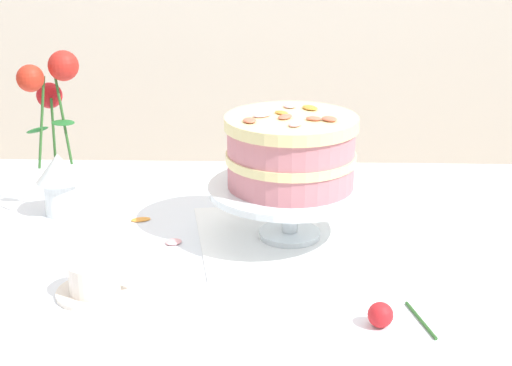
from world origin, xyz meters
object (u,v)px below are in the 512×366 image
at_px(layer_cake, 291,151).
at_px(teacup, 95,281).
at_px(cake_stand, 290,194).
at_px(dining_table, 232,308).
at_px(fallen_rose, 383,315).
at_px(flower_vase, 56,142).

distance_m(layer_cake, teacup, 0.40).
bearing_deg(cake_stand, teacup, -143.29).
bearing_deg(dining_table, layer_cake, 43.77).
xyz_separation_m(dining_table, fallen_rose, (0.22, -0.21, 0.11)).
height_order(dining_table, teacup, teacup).
xyz_separation_m(flower_vase, fallen_rose, (0.57, -0.41, -0.13)).
xyz_separation_m(cake_stand, layer_cake, (0.00, -0.00, 0.08)).
distance_m(cake_stand, fallen_rose, 0.34).
bearing_deg(cake_stand, layer_cake, -75.50).
bearing_deg(fallen_rose, cake_stand, 112.69).
xyz_separation_m(dining_table, cake_stand, (0.10, 0.09, 0.18)).
xyz_separation_m(cake_stand, teacup, (-0.30, -0.22, -0.06)).
relative_size(flower_vase, fallen_rose, 3.12).
bearing_deg(dining_table, teacup, -147.33).
bearing_deg(cake_stand, flower_vase, 166.88).
bearing_deg(teacup, dining_table, 32.67).
relative_size(layer_cake, flower_vase, 0.73).
relative_size(dining_table, teacup, 11.32).
bearing_deg(fallen_rose, layer_cake, 112.69).
distance_m(layer_cake, flower_vase, 0.45).
relative_size(dining_table, cake_stand, 4.83).
bearing_deg(teacup, fallen_rose, -10.84).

